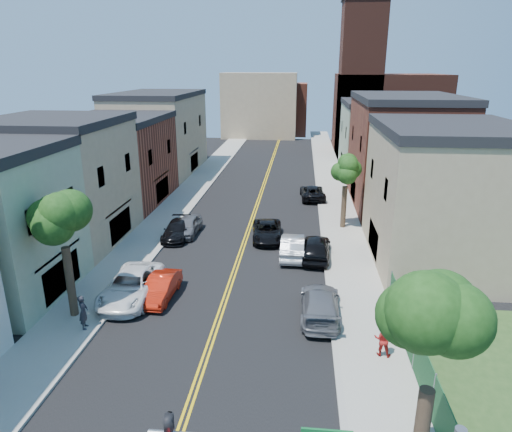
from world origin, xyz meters
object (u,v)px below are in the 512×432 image
(pedestrian_right, at_px, (383,339))
(grey_car_right, at_px, (320,304))
(pedestrian_left, at_px, (83,312))
(black_car_right, at_px, (316,247))
(silver_car_right, at_px, (293,246))
(dark_car_right_far, at_px, (312,192))
(red_sedan, at_px, (161,288))
(black_car_left, at_px, (177,230))
(white_pickup, at_px, (131,286))
(black_suv_lane, at_px, (267,231))
(grey_car_left, at_px, (188,226))

(pedestrian_right, bearing_deg, grey_car_right, -38.68)
(grey_car_right, bearing_deg, pedestrian_left, 12.86)
(black_car_right, relative_size, silver_car_right, 1.03)
(black_car_right, distance_m, silver_car_right, 1.70)
(black_car_right, xyz_separation_m, silver_car_right, (-1.69, 0.19, -0.05))
(grey_car_right, height_order, dark_car_right_far, grey_car_right)
(red_sedan, bearing_deg, black_car_right, 38.51)
(grey_car_right, bearing_deg, black_car_left, -44.24)
(white_pickup, bearing_deg, silver_car_right, 37.07)
(pedestrian_left, distance_m, pedestrian_right, 15.00)
(red_sedan, bearing_deg, pedestrian_right, -18.84)
(red_sedan, xyz_separation_m, black_car_left, (-1.70, 9.83, -0.02))
(grey_car_right, relative_size, pedestrian_right, 3.03)
(black_suv_lane, height_order, pedestrian_right, pedestrian_right)
(silver_car_right, bearing_deg, black_suv_lane, -56.87)
(pedestrian_right, bearing_deg, dark_car_right_far, -71.60)
(black_car_left, relative_size, black_suv_lane, 0.92)
(grey_car_left, relative_size, black_suv_lane, 0.87)
(black_car_right, height_order, pedestrian_left, pedestrian_left)
(white_pickup, height_order, grey_car_right, white_pickup)
(pedestrian_left, bearing_deg, black_car_right, -62.97)
(grey_car_left, distance_m, silver_car_right, 9.39)
(pedestrian_right, bearing_deg, silver_car_right, -56.49)
(grey_car_left, xyz_separation_m, dark_car_right_far, (10.34, 11.55, -0.03))
(dark_car_right_far, bearing_deg, pedestrian_left, 60.91)
(white_pickup, xyz_separation_m, pedestrian_left, (-1.20, -3.57, 0.26))
(white_pickup, distance_m, black_suv_lane, 12.71)
(red_sedan, distance_m, silver_car_right, 10.37)
(black_car_right, height_order, pedestrian_right, pedestrian_right)
(black_car_right, relative_size, dark_car_right_far, 0.96)
(grey_car_left, relative_size, black_car_left, 0.94)
(black_car_right, relative_size, pedestrian_left, 2.65)
(red_sedan, distance_m, white_pickup, 1.72)
(black_car_left, relative_size, pedestrian_right, 2.67)
(black_car_left, bearing_deg, white_pickup, -93.23)
(grey_car_left, bearing_deg, pedestrian_left, -95.91)
(grey_car_left, xyz_separation_m, silver_car_right, (8.64, -3.69, 0.05))
(grey_car_left, distance_m, black_suv_lane, 6.59)
(black_car_right, bearing_deg, silver_car_right, -2.83)
(red_sedan, distance_m, grey_car_left, 10.79)
(grey_car_right, relative_size, black_suv_lane, 1.05)
(red_sedan, height_order, dark_car_right_far, dark_car_right_far)
(white_pickup, relative_size, pedestrian_left, 3.18)
(dark_car_right_far, distance_m, black_suv_lane, 12.62)
(grey_car_left, bearing_deg, pedestrian_right, -48.09)
(white_pickup, relative_size, black_suv_lane, 1.18)
(silver_car_right, bearing_deg, grey_car_right, 101.94)
(red_sedan, height_order, pedestrian_left, pedestrian_left)
(silver_car_right, bearing_deg, pedestrian_left, 46.13)
(black_car_left, relative_size, grey_car_right, 0.88)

